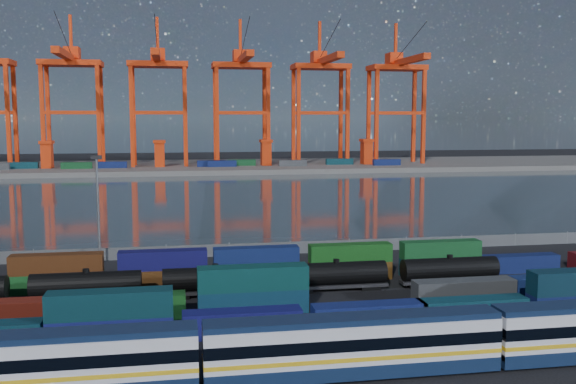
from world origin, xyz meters
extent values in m
plane|color=black|center=(0.00, 0.00, 0.00)|extent=(700.00, 700.00, 0.00)
plane|color=#2C3940|center=(0.00, 105.00, 0.01)|extent=(700.00, 700.00, 0.00)
cube|color=#514F4C|center=(0.00, 210.00, 1.00)|extent=(700.00, 70.00, 2.00)
cone|color=#1E2630|center=(-200.00, 1600.00, 260.00)|extent=(1100.00, 1100.00, 520.00)
cone|color=#1E2630|center=(200.00, 1600.00, 230.00)|extent=(1040.00, 1040.00, 460.00)
cone|color=#1E2630|center=(600.00, 1600.00, 190.00)|extent=(960.00, 960.00, 380.00)
cone|color=#1E2630|center=(950.00, 1600.00, 150.00)|extent=(840.00, 840.00, 300.00)
cube|color=silver|center=(-29.50, -22.73, 2.97)|extent=(25.62, 3.07, 3.89)
cube|color=#101F3C|center=(-29.50, -22.73, 5.17)|extent=(25.62, 2.77, 0.51)
cube|color=gold|center=(-29.50, -22.73, 2.15)|extent=(25.64, 3.17, 0.37)
cube|color=black|center=(-29.50, -22.73, 3.38)|extent=(25.64, 3.17, 1.02)
cube|color=silver|center=(-3.50, -22.73, 2.97)|extent=(25.62, 3.07, 3.89)
cube|color=#101F3C|center=(-3.50, -22.73, 0.92)|extent=(25.62, 3.14, 1.23)
cube|color=#101F3C|center=(-3.50, -22.73, 5.17)|extent=(25.62, 2.77, 0.51)
cube|color=gold|center=(-3.50, -22.73, 2.15)|extent=(25.64, 3.17, 0.37)
cube|color=black|center=(-3.50, -22.73, 3.38)|extent=(25.64, 3.17, 1.02)
cube|color=black|center=(-12.46, -22.73, 0.36)|extent=(3.07, 2.05, 0.72)
cube|color=black|center=(5.47, -22.73, 0.36)|extent=(3.07, 2.05, 0.72)
cube|color=black|center=(13.54, -22.73, 0.36)|extent=(3.07, 2.05, 0.72)
cube|color=navy|center=(-24.84, -10.35, 1.32)|extent=(12.19, 2.48, 2.64)
cube|color=#0B323B|center=(-24.84, -10.35, 3.96)|extent=(12.19, 2.48, 2.64)
cube|color=navy|center=(-11.79, -10.35, 1.32)|extent=(12.19, 2.48, 2.64)
cube|color=navy|center=(1.66, -10.35, 1.32)|extent=(12.19, 2.48, 2.64)
cube|color=#0E3A4A|center=(13.38, -10.35, 1.32)|extent=(12.19, 2.48, 2.64)
cube|color=maroon|center=(-36.15, -2.88, 1.36)|extent=(12.56, 2.55, 2.72)
cube|color=#15501A|center=(-23.70, -2.88, 1.36)|extent=(12.56, 2.55, 2.72)
cube|color=#0E3149|center=(-9.79, -2.88, 1.36)|extent=(12.56, 2.55, 2.72)
cube|color=#0B3D3C|center=(-9.79, -2.88, 4.08)|extent=(12.56, 2.55, 2.72)
cube|color=#3F4244|center=(15.91, -2.88, 1.36)|extent=(12.56, 2.55, 2.72)
cube|color=navy|center=(28.57, -2.88, 1.36)|extent=(12.56, 2.55, 2.72)
cube|color=#165621|center=(-33.43, 10.11, 1.24)|extent=(11.44, 2.33, 2.48)
cube|color=#4C250F|center=(-33.43, 10.11, 3.72)|extent=(11.44, 2.33, 2.48)
cube|color=#4C290F|center=(-20.11, 10.11, 1.24)|extent=(11.44, 2.33, 2.48)
cube|color=#110F4F|center=(-20.11, 10.11, 3.72)|extent=(11.44, 2.33, 2.48)
cube|color=maroon|center=(-7.81, 10.11, 1.24)|extent=(11.44, 2.33, 2.48)
cube|color=navy|center=(-7.81, 10.11, 3.72)|extent=(11.44, 2.33, 2.48)
cube|color=#533310|center=(5.25, 10.11, 1.24)|extent=(11.44, 2.33, 2.48)
cube|color=#175719|center=(5.25, 10.11, 3.72)|extent=(11.44, 2.33, 2.48)
cube|color=#0B353C|center=(18.42, 10.11, 1.24)|extent=(11.44, 2.33, 2.48)
cube|color=#165425|center=(18.42, 10.11, 3.72)|extent=(11.44, 2.33, 2.48)
cube|color=#101C53|center=(30.65, 10.11, 1.24)|extent=(11.44, 2.33, 2.48)
cylinder|color=black|center=(-29.11, 4.62, 2.29)|extent=(12.95, 2.89, 2.89)
cylinder|color=black|center=(-29.11, 4.62, 3.88)|extent=(0.80, 0.80, 0.50)
cube|color=black|center=(-29.11, 4.62, 0.70)|extent=(13.44, 1.99, 0.40)
cube|color=black|center=(-33.60, 4.62, 0.30)|extent=(2.49, 1.79, 0.60)
cube|color=black|center=(-24.63, 4.62, 0.30)|extent=(2.49, 1.79, 0.60)
cylinder|color=black|center=(-13.61, 4.62, 2.29)|extent=(12.95, 2.89, 2.89)
cylinder|color=black|center=(-13.61, 4.62, 3.88)|extent=(0.80, 0.80, 0.50)
cube|color=black|center=(-13.61, 4.62, 0.70)|extent=(13.44, 1.99, 0.40)
cube|color=black|center=(-18.10, 4.62, 0.30)|extent=(2.49, 1.79, 0.60)
cube|color=black|center=(-9.13, 4.62, 0.30)|extent=(2.49, 1.79, 0.60)
cylinder|color=black|center=(1.89, 4.62, 2.29)|extent=(12.95, 2.89, 2.89)
cylinder|color=black|center=(1.89, 4.62, 3.88)|extent=(0.80, 0.80, 0.50)
cube|color=black|center=(1.89, 4.62, 0.70)|extent=(13.44, 1.99, 0.40)
cube|color=black|center=(-2.60, 4.62, 0.30)|extent=(2.49, 1.79, 0.60)
cube|color=black|center=(6.37, 4.62, 0.30)|extent=(2.49, 1.79, 0.60)
cylinder|color=black|center=(17.39, 4.62, 2.29)|extent=(12.95, 2.89, 2.89)
cylinder|color=black|center=(17.39, 4.62, 3.88)|extent=(0.80, 0.80, 0.50)
cube|color=black|center=(17.39, 4.62, 0.70)|extent=(13.44, 1.99, 0.40)
cube|color=black|center=(12.90, 4.62, 0.30)|extent=(2.49, 1.79, 0.60)
cube|color=black|center=(21.87, 4.62, 0.30)|extent=(2.49, 1.79, 0.60)
cube|color=#595B5E|center=(0.00, 28.00, 1.00)|extent=(160.00, 0.06, 2.00)
cylinder|color=slate|center=(-40.00, 28.00, 1.10)|extent=(0.12, 0.12, 2.20)
cylinder|color=slate|center=(-30.00, 28.00, 1.10)|extent=(0.12, 0.12, 2.20)
cylinder|color=slate|center=(-20.00, 28.00, 1.10)|extent=(0.12, 0.12, 2.20)
cylinder|color=slate|center=(-10.00, 28.00, 1.10)|extent=(0.12, 0.12, 2.20)
cylinder|color=slate|center=(0.00, 28.00, 1.10)|extent=(0.12, 0.12, 2.20)
cylinder|color=slate|center=(10.00, 28.00, 1.10)|extent=(0.12, 0.12, 2.20)
cylinder|color=slate|center=(20.00, 28.00, 1.10)|extent=(0.12, 0.12, 2.20)
cylinder|color=slate|center=(30.00, 28.00, 1.10)|extent=(0.12, 0.12, 2.20)
cylinder|color=slate|center=(40.00, 28.00, 1.10)|extent=(0.12, 0.12, 2.20)
cylinder|color=slate|center=(50.00, 28.00, 1.10)|extent=(0.12, 0.12, 2.20)
cylinder|color=slate|center=(-30.00, 26.00, 8.00)|extent=(0.36, 0.36, 16.00)
cube|color=black|center=(-30.00, 26.00, 16.30)|extent=(1.60, 0.40, 0.60)
cube|color=red|center=(-84.09, 199.05, 22.31)|extent=(1.59, 1.59, 44.62)
cube|color=red|center=(-84.09, 210.95, 22.31)|extent=(1.59, 1.59, 44.62)
cube|color=red|center=(-70.91, 199.05, 22.31)|extent=(1.59, 1.59, 44.62)
cube|color=red|center=(-70.91, 210.95, 22.31)|extent=(1.59, 1.59, 44.62)
cube|color=red|center=(-49.09, 199.05, 22.31)|extent=(1.59, 1.59, 44.62)
cube|color=red|center=(-49.09, 210.95, 22.31)|extent=(1.59, 1.59, 44.62)
cube|color=red|center=(-60.00, 199.05, 24.54)|extent=(21.82, 1.39, 1.39)
cube|color=red|center=(-60.00, 210.95, 24.54)|extent=(21.82, 1.39, 1.39)
cube|color=red|center=(-60.00, 205.00, 44.62)|extent=(24.79, 13.88, 2.18)
cube|color=red|center=(-60.00, 193.10, 46.61)|extent=(2.97, 47.60, 2.48)
cube|color=red|center=(-60.00, 208.97, 49.09)|extent=(5.95, 7.93, 4.96)
cube|color=red|center=(-60.00, 206.98, 56.52)|extent=(1.19, 1.19, 15.87)
cylinder|color=black|center=(-60.00, 190.72, 53.55)|extent=(0.24, 40.82, 13.46)
cube|color=red|center=(-35.91, 199.05, 22.31)|extent=(1.59, 1.59, 44.62)
cube|color=red|center=(-35.91, 210.95, 22.31)|extent=(1.59, 1.59, 44.62)
cube|color=red|center=(-14.09, 199.05, 22.31)|extent=(1.59, 1.59, 44.62)
cube|color=red|center=(-14.09, 210.95, 22.31)|extent=(1.59, 1.59, 44.62)
cube|color=red|center=(-25.00, 199.05, 24.54)|extent=(21.82, 1.39, 1.39)
cube|color=red|center=(-25.00, 210.95, 24.54)|extent=(21.82, 1.39, 1.39)
cube|color=red|center=(-25.00, 205.00, 44.62)|extent=(24.79, 13.88, 2.18)
cube|color=red|center=(-25.00, 193.10, 46.61)|extent=(2.97, 47.60, 2.48)
cube|color=red|center=(-25.00, 208.97, 49.09)|extent=(5.95, 7.93, 4.96)
cube|color=red|center=(-25.00, 206.98, 56.52)|extent=(1.19, 1.19, 15.87)
cylinder|color=black|center=(-25.00, 190.72, 53.55)|extent=(0.24, 40.82, 13.46)
cube|color=red|center=(-0.91, 199.05, 22.31)|extent=(1.59, 1.59, 44.62)
cube|color=red|center=(-0.91, 210.95, 22.31)|extent=(1.59, 1.59, 44.62)
cube|color=red|center=(20.91, 199.05, 22.31)|extent=(1.59, 1.59, 44.62)
cube|color=red|center=(20.91, 210.95, 22.31)|extent=(1.59, 1.59, 44.62)
cube|color=red|center=(10.00, 199.05, 24.54)|extent=(21.82, 1.39, 1.39)
cube|color=red|center=(10.00, 210.95, 24.54)|extent=(21.82, 1.39, 1.39)
cube|color=red|center=(10.00, 205.00, 44.62)|extent=(24.79, 13.88, 2.18)
cube|color=red|center=(10.00, 193.10, 46.61)|extent=(2.97, 47.60, 2.48)
cube|color=red|center=(10.00, 208.97, 49.09)|extent=(5.95, 7.93, 4.96)
cube|color=red|center=(10.00, 206.98, 56.52)|extent=(1.19, 1.19, 15.87)
cylinder|color=black|center=(10.00, 190.72, 53.55)|extent=(0.24, 40.82, 13.46)
cube|color=red|center=(34.09, 199.05, 22.31)|extent=(1.59, 1.59, 44.62)
cube|color=red|center=(34.09, 210.95, 22.31)|extent=(1.59, 1.59, 44.62)
cube|color=red|center=(55.91, 199.05, 22.31)|extent=(1.59, 1.59, 44.62)
cube|color=red|center=(55.91, 210.95, 22.31)|extent=(1.59, 1.59, 44.62)
cube|color=red|center=(45.00, 199.05, 24.54)|extent=(21.82, 1.39, 1.39)
cube|color=red|center=(45.00, 210.95, 24.54)|extent=(21.82, 1.39, 1.39)
cube|color=red|center=(45.00, 205.00, 44.62)|extent=(24.79, 13.88, 2.18)
cube|color=red|center=(45.00, 193.10, 46.61)|extent=(2.97, 47.60, 2.48)
cube|color=red|center=(45.00, 208.97, 49.09)|extent=(5.95, 7.93, 4.96)
cube|color=red|center=(45.00, 206.98, 56.52)|extent=(1.19, 1.19, 15.87)
cylinder|color=black|center=(45.00, 190.72, 53.55)|extent=(0.24, 40.82, 13.46)
cube|color=red|center=(69.09, 199.05, 22.31)|extent=(1.59, 1.59, 44.62)
cube|color=red|center=(69.09, 210.95, 22.31)|extent=(1.59, 1.59, 44.62)
cube|color=red|center=(90.91, 199.05, 22.31)|extent=(1.59, 1.59, 44.62)
cube|color=red|center=(90.91, 210.95, 22.31)|extent=(1.59, 1.59, 44.62)
cube|color=red|center=(80.00, 199.05, 24.54)|extent=(21.82, 1.39, 1.39)
cube|color=red|center=(80.00, 210.95, 24.54)|extent=(21.82, 1.39, 1.39)
cube|color=red|center=(80.00, 205.00, 44.62)|extent=(24.79, 13.88, 2.18)
cube|color=red|center=(80.00, 193.10, 46.61)|extent=(2.97, 47.60, 2.48)
cube|color=red|center=(80.00, 208.97, 49.09)|extent=(5.95, 7.93, 4.96)
cube|color=red|center=(80.00, 206.98, 56.52)|extent=(1.19, 1.19, 15.87)
cylinder|color=black|center=(80.00, 190.72, 53.55)|extent=(0.24, 40.82, 13.46)
cube|color=navy|center=(0.66, 194.68, 3.30)|extent=(12.00, 2.44, 2.60)
cube|color=navy|center=(71.34, 190.93, 3.30)|extent=(12.00, 2.44, 2.60)
cube|color=navy|center=(-3.64, 196.08, 3.30)|extent=(12.00, 2.44, 2.60)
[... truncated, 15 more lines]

